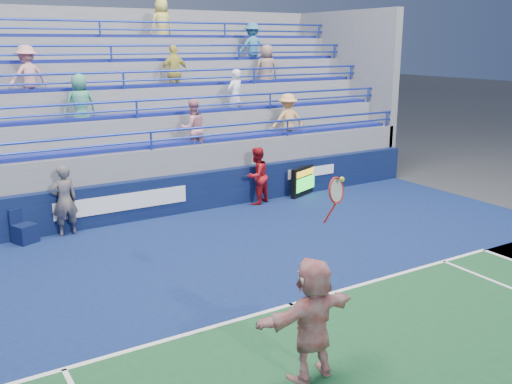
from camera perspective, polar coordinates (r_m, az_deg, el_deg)
ground at (r=10.72m, az=3.55°, el=-11.27°), size 120.00×120.00×0.00m
sponsor_wall at (r=15.95m, az=-9.91°, el=-0.55°), size 18.00×0.32×1.10m
bleacher_stand at (r=19.22m, az=-14.28°, el=4.85°), size 18.00×5.60×6.13m
serve_speed_board at (r=18.05m, az=4.85°, el=1.14°), size 1.30×0.65×0.93m
judge_chair at (r=14.84m, az=-22.11°, el=-3.74°), size 0.62×0.64×0.84m
tennis_player at (r=8.26m, az=5.66°, el=-12.52°), size 1.73×0.65×2.94m
line_judge at (r=14.89m, az=-18.62°, el=-0.82°), size 0.71×0.51×1.80m
ball_girl at (r=16.91m, az=0.07°, el=1.62°), size 1.02×0.92×1.72m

